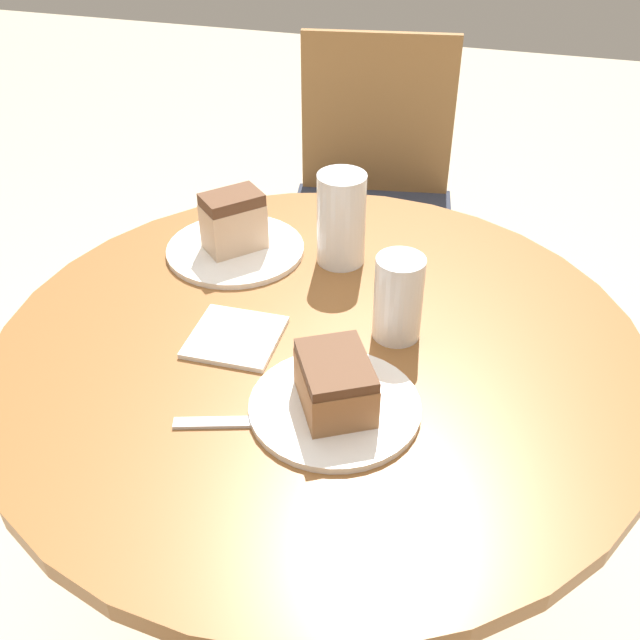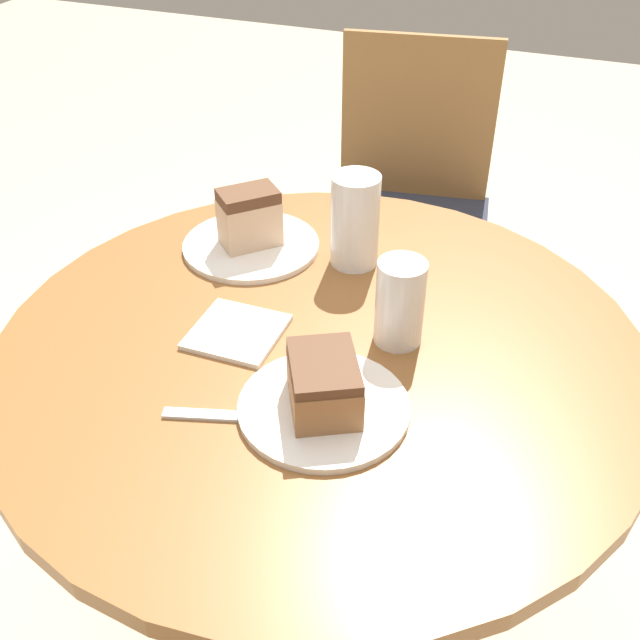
{
  "view_description": "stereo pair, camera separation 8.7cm",
  "coord_description": "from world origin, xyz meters",
  "px_view_note": "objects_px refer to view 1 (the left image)",
  "views": [
    {
      "loc": [
        0.23,
        -0.83,
        1.41
      ],
      "look_at": [
        0.0,
        0.0,
        0.77
      ],
      "focal_mm": 42.0,
      "sensor_mm": 36.0,
      "label": 1
    },
    {
      "loc": [
        0.31,
        -0.81,
        1.41
      ],
      "look_at": [
        0.0,
        0.0,
        0.77
      ],
      "focal_mm": 42.0,
      "sensor_mm": 36.0,
      "label": 2
    }
  ],
  "objects_px": {
    "plate_near": "(335,407)",
    "chair": "(371,210)",
    "glass_water": "(341,223)",
    "cake_slice_far": "(233,221)",
    "cake_slice_near": "(335,383)",
    "glass_lemonade": "(398,301)",
    "plate_far": "(236,249)"
  },
  "relations": [
    {
      "from": "plate_near",
      "to": "chair",
      "type": "bearing_deg",
      "value": 99.16
    },
    {
      "from": "glass_water",
      "to": "cake_slice_far",
      "type": "bearing_deg",
      "value": -172.95
    },
    {
      "from": "chair",
      "to": "plate_near",
      "type": "height_order",
      "value": "chair"
    },
    {
      "from": "cake_slice_far",
      "to": "cake_slice_near",
      "type": "bearing_deg",
      "value": -51.69
    },
    {
      "from": "chair",
      "to": "cake_slice_far",
      "type": "distance_m",
      "value": 0.77
    },
    {
      "from": "plate_near",
      "to": "glass_water",
      "type": "relative_size",
      "value": 1.43
    },
    {
      "from": "cake_slice_near",
      "to": "glass_lemonade",
      "type": "xyz_separation_m",
      "value": [
        0.05,
        0.18,
        0.01
      ]
    },
    {
      "from": "cake_slice_far",
      "to": "glass_lemonade",
      "type": "relative_size",
      "value": 0.89
    },
    {
      "from": "chair",
      "to": "plate_far",
      "type": "height_order",
      "value": "chair"
    },
    {
      "from": "glass_lemonade",
      "to": "glass_water",
      "type": "bearing_deg",
      "value": 126.06
    },
    {
      "from": "plate_near",
      "to": "glass_water",
      "type": "distance_m",
      "value": 0.38
    },
    {
      "from": "plate_near",
      "to": "glass_water",
      "type": "bearing_deg",
      "value": 103.14
    },
    {
      "from": "cake_slice_near",
      "to": "plate_far",
      "type": "bearing_deg",
      "value": 128.31
    },
    {
      "from": "cake_slice_near",
      "to": "plate_near",
      "type": "bearing_deg",
      "value": 0.0
    },
    {
      "from": "chair",
      "to": "glass_lemonade",
      "type": "bearing_deg",
      "value": -85.25
    },
    {
      "from": "cake_slice_far",
      "to": "glass_water",
      "type": "bearing_deg",
      "value": 7.05
    },
    {
      "from": "plate_far",
      "to": "cake_slice_far",
      "type": "xyz_separation_m",
      "value": [
        0.0,
        0.0,
        0.06
      ]
    },
    {
      "from": "plate_near",
      "to": "plate_far",
      "type": "height_order",
      "value": "same"
    },
    {
      "from": "cake_slice_far",
      "to": "plate_near",
      "type": "bearing_deg",
      "value": -51.69
    },
    {
      "from": "plate_near",
      "to": "plate_far",
      "type": "bearing_deg",
      "value": 128.31
    },
    {
      "from": "chair",
      "to": "plate_far",
      "type": "bearing_deg",
      "value": -107.52
    },
    {
      "from": "cake_slice_far",
      "to": "plate_far",
      "type": "bearing_deg",
      "value": 0.0
    },
    {
      "from": "chair",
      "to": "plate_near",
      "type": "xyz_separation_m",
      "value": [
        0.17,
        -1.04,
        0.27
      ]
    },
    {
      "from": "cake_slice_far",
      "to": "chair",
      "type": "bearing_deg",
      "value": 81.77
    },
    {
      "from": "cake_slice_near",
      "to": "glass_lemonade",
      "type": "height_order",
      "value": "glass_lemonade"
    },
    {
      "from": "chair",
      "to": "cake_slice_near",
      "type": "bearing_deg",
      "value": -90.13
    },
    {
      "from": "cake_slice_far",
      "to": "glass_water",
      "type": "distance_m",
      "value": 0.19
    },
    {
      "from": "plate_near",
      "to": "cake_slice_far",
      "type": "bearing_deg",
      "value": 128.31
    },
    {
      "from": "plate_near",
      "to": "plate_far",
      "type": "xyz_separation_m",
      "value": [
        -0.27,
        0.34,
        0.0
      ]
    },
    {
      "from": "glass_lemonade",
      "to": "glass_water",
      "type": "xyz_separation_m",
      "value": [
        -0.13,
        0.18,
        0.01
      ]
    },
    {
      "from": "cake_slice_far",
      "to": "glass_water",
      "type": "height_order",
      "value": "glass_water"
    },
    {
      "from": "plate_far",
      "to": "plate_near",
      "type": "bearing_deg",
      "value": -51.69
    }
  ]
}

